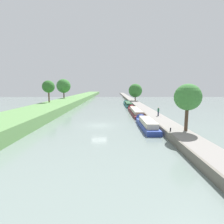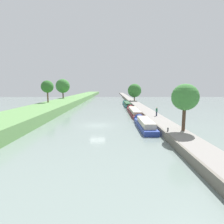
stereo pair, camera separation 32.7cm
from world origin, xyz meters
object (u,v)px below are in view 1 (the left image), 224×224
(narrowboat_teal, at_px, (127,104))
(mooring_bollard_far, at_px, (130,101))
(narrowboat_maroon, at_px, (134,111))
(mooring_bollard_near, at_px, (170,129))
(person_walking, at_px, (158,111))
(narrowboat_blue, at_px, (146,123))

(narrowboat_teal, height_order, mooring_bollard_far, mooring_bollard_far)
(narrowboat_maroon, bearing_deg, mooring_bollard_far, 86.01)
(narrowboat_teal, bearing_deg, narrowboat_maroon, -89.33)
(narrowboat_maroon, height_order, mooring_bollard_far, mooring_bollard_far)
(mooring_bollard_near, bearing_deg, narrowboat_teal, 92.91)
(person_walking, bearing_deg, mooring_bollard_near, -97.23)
(mooring_bollard_near, height_order, mooring_bollard_far, same)
(narrowboat_teal, relative_size, person_walking, 10.03)
(narrowboat_maroon, bearing_deg, mooring_bollard_near, -85.18)
(narrowboat_teal, relative_size, mooring_bollard_far, 36.99)
(person_walking, height_order, mooring_bollard_far, person_walking)
(narrowboat_blue, bearing_deg, person_walking, 59.73)
(narrowboat_teal, bearing_deg, mooring_bollard_far, 75.17)
(mooring_bollard_near, bearing_deg, person_walking, 82.77)
(narrowboat_teal, bearing_deg, mooring_bollard_near, -87.09)
(narrowboat_blue, relative_size, mooring_bollard_far, 24.82)
(narrowboat_maroon, bearing_deg, narrowboat_blue, -90.45)
(narrowboat_blue, distance_m, narrowboat_teal, 32.65)
(person_walking, relative_size, mooring_bollard_near, 3.69)
(narrowboat_maroon, distance_m, person_walking, 9.75)
(narrowboat_teal, xyz_separation_m, mooring_bollard_far, (1.96, 7.42, 0.55))
(narrowboat_blue, height_order, narrowboat_teal, narrowboat_blue)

